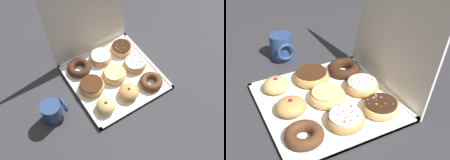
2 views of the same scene
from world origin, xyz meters
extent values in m
plane|color=#333338|center=(0.00, 0.00, 0.00)|extent=(3.00, 3.00, 0.00)
cube|color=white|center=(0.00, 0.00, 0.01)|extent=(0.40, 0.40, 0.01)
cube|color=white|center=(0.00, -0.19, 0.01)|extent=(0.40, 0.01, 0.01)
cube|color=white|center=(0.00, 0.19, 0.01)|extent=(0.40, 0.01, 0.01)
cube|color=white|center=(-0.19, 0.00, 0.01)|extent=(0.01, 0.40, 0.01)
cube|color=white|center=(0.19, 0.00, 0.01)|extent=(0.01, 0.40, 0.01)
cube|color=white|center=(0.00, 0.23, 0.20)|extent=(0.40, 0.07, 0.39)
ellipsoid|color=#E5B770|center=(-0.12, -0.12, 0.03)|extent=(0.09, 0.09, 0.05)
sphere|color=#B21923|center=(-0.12, -0.12, 0.06)|extent=(0.01, 0.01, 0.01)
ellipsoid|color=tan|center=(0.00, -0.12, 0.03)|extent=(0.09, 0.09, 0.05)
sphere|color=#B21923|center=(0.00, -0.12, 0.05)|extent=(0.01, 0.01, 0.01)
torus|color=#59331E|center=(0.12, -0.13, 0.03)|extent=(0.11, 0.11, 0.03)
torus|color=tan|center=(-0.12, 0.00, 0.03)|extent=(0.12, 0.12, 0.04)
cylinder|color=#472816|center=(-0.12, 0.00, 0.05)|extent=(0.10, 0.10, 0.01)
torus|color=#E5B770|center=(0.00, 0.00, 0.03)|extent=(0.11, 0.11, 0.04)
cylinder|color=#EACC8C|center=(0.00, 0.00, 0.05)|extent=(0.10, 0.10, 0.01)
torus|color=tan|center=(0.12, 0.00, 0.03)|extent=(0.11, 0.11, 0.03)
cylinder|color=white|center=(0.12, 0.00, 0.04)|extent=(0.09, 0.09, 0.01)
sphere|color=pink|center=(0.13, -0.01, 0.05)|extent=(0.01, 0.01, 0.01)
sphere|color=orange|center=(0.15, 0.00, 0.05)|extent=(0.01, 0.01, 0.01)
sphere|color=orange|center=(0.13, 0.00, 0.05)|extent=(0.00, 0.00, 0.00)
sphere|color=yellow|center=(0.11, 0.00, 0.05)|extent=(0.01, 0.01, 0.01)
sphere|color=yellow|center=(0.10, 0.00, 0.05)|extent=(0.01, 0.01, 0.01)
sphere|color=green|center=(0.14, 0.03, 0.05)|extent=(0.01, 0.01, 0.01)
sphere|color=orange|center=(0.12, 0.02, 0.05)|extent=(0.01, 0.01, 0.01)
sphere|color=red|center=(0.07, 0.00, 0.05)|extent=(0.00, 0.00, 0.00)
sphere|color=pink|center=(0.14, -0.02, 0.05)|extent=(0.00, 0.00, 0.00)
sphere|color=red|center=(0.14, -0.02, 0.05)|extent=(0.01, 0.01, 0.01)
sphere|color=green|center=(0.10, -0.04, 0.05)|extent=(0.00, 0.00, 0.00)
sphere|color=pink|center=(0.12, 0.02, 0.05)|extent=(0.00, 0.00, 0.00)
sphere|color=red|center=(0.09, 0.03, 0.05)|extent=(0.01, 0.01, 0.01)
sphere|color=blue|center=(0.11, -0.02, 0.05)|extent=(0.00, 0.00, 0.00)
torus|color=#381E11|center=(-0.12, 0.12, 0.03)|extent=(0.11, 0.11, 0.03)
torus|color=tan|center=(0.00, 0.12, 0.03)|extent=(0.11, 0.11, 0.03)
cylinder|color=white|center=(0.00, 0.12, 0.04)|extent=(0.09, 0.09, 0.01)
sphere|color=white|center=(0.00, 0.11, 0.05)|extent=(0.00, 0.00, 0.00)
sphere|color=white|center=(-0.03, 0.12, 0.05)|extent=(0.01, 0.01, 0.01)
sphere|color=blue|center=(0.00, 0.12, 0.05)|extent=(0.00, 0.00, 0.00)
sphere|color=yellow|center=(-0.02, 0.12, 0.05)|extent=(0.01, 0.01, 0.01)
sphere|color=red|center=(-0.03, 0.12, 0.05)|extent=(0.00, 0.00, 0.00)
sphere|color=yellow|center=(0.02, 0.14, 0.05)|extent=(0.01, 0.01, 0.01)
sphere|color=yellow|center=(0.02, 0.12, 0.05)|extent=(0.00, 0.00, 0.00)
sphere|color=orange|center=(-0.03, 0.10, 0.05)|extent=(0.01, 0.01, 0.01)
sphere|color=yellow|center=(0.04, 0.12, 0.05)|extent=(0.01, 0.01, 0.01)
sphere|color=orange|center=(0.00, 0.15, 0.05)|extent=(0.00, 0.00, 0.00)
sphere|color=red|center=(0.01, 0.16, 0.05)|extent=(0.00, 0.00, 0.00)
sphere|color=pink|center=(0.02, 0.12, 0.05)|extent=(0.01, 0.01, 0.01)
sphere|color=green|center=(0.01, 0.08, 0.05)|extent=(0.00, 0.00, 0.00)
sphere|color=green|center=(-0.02, 0.10, 0.05)|extent=(0.01, 0.01, 0.01)
torus|color=#E5B770|center=(0.12, 0.12, 0.03)|extent=(0.11, 0.11, 0.03)
cylinder|color=#381E11|center=(0.12, 0.12, 0.04)|extent=(0.09, 0.09, 0.01)
sphere|color=green|center=(0.10, 0.13, 0.05)|extent=(0.00, 0.00, 0.00)
sphere|color=pink|center=(0.08, 0.12, 0.05)|extent=(0.01, 0.01, 0.01)
sphere|color=orange|center=(0.09, 0.09, 0.05)|extent=(0.00, 0.00, 0.00)
sphere|color=pink|center=(0.13, 0.12, 0.05)|extent=(0.00, 0.00, 0.00)
sphere|color=blue|center=(0.14, 0.14, 0.05)|extent=(0.01, 0.01, 0.01)
sphere|color=yellow|center=(0.12, 0.10, 0.05)|extent=(0.00, 0.00, 0.00)
sphere|color=blue|center=(0.11, 0.08, 0.05)|extent=(0.00, 0.00, 0.00)
sphere|color=white|center=(0.09, 0.11, 0.05)|extent=(0.00, 0.00, 0.00)
sphere|color=green|center=(0.14, 0.10, 0.05)|extent=(0.00, 0.00, 0.00)
sphere|color=pink|center=(0.10, 0.13, 0.05)|extent=(0.01, 0.01, 0.01)
sphere|color=pink|center=(0.09, 0.12, 0.05)|extent=(0.01, 0.01, 0.01)
sphere|color=green|center=(0.09, 0.10, 0.05)|extent=(0.01, 0.01, 0.01)
sphere|color=green|center=(0.12, 0.10, 0.05)|extent=(0.00, 0.00, 0.00)
sphere|color=pink|center=(0.10, 0.11, 0.05)|extent=(0.00, 0.00, 0.00)
cylinder|color=navy|center=(-0.34, -0.03, 0.05)|extent=(0.08, 0.08, 0.10)
cylinder|color=black|center=(-0.34, -0.03, 0.09)|extent=(0.07, 0.07, 0.01)
torus|color=navy|center=(-0.28, -0.03, 0.06)|extent=(0.01, 0.07, 0.07)
camera|label=1|loc=(-0.41, -0.62, 1.06)|focal=43.63mm
camera|label=2|loc=(0.67, -0.31, 0.59)|focal=48.14mm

